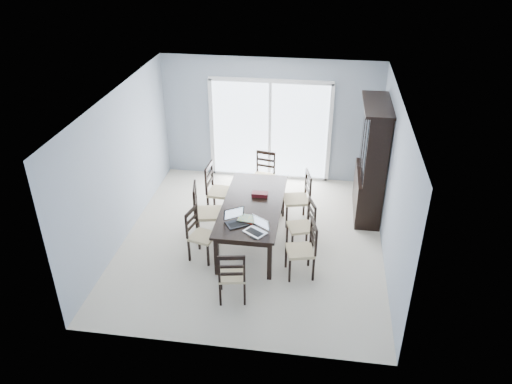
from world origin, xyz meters
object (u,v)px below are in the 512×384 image
dining_table (252,208)px  game_box (260,194)px  chair_left_far (215,185)px  chair_end_near (232,271)px  chair_left_near (198,229)px  hot_tub (265,135)px  chair_left_mid (202,206)px  chair_right_near (306,243)px  cell_phone (254,238)px  laptop_silver (255,230)px  chair_right_mid (306,220)px  chair_end_far (264,170)px  china_hutch (372,162)px  chair_right_far (302,192)px  laptop_dark (237,221)px

dining_table → game_box: 0.32m
chair_left_far → chair_end_near: chair_left_far is taller
chair_left_near → chair_end_near: size_ratio=0.99×
chair_end_near → hot_tub: chair_end_near is taller
chair_left_near → chair_left_mid: chair_left_mid is taller
chair_right_near → cell_phone: bearing=91.3°
chair_right_near → chair_end_near: (-1.02, -0.81, -0.03)m
game_box → laptop_silver: bearing=-85.8°
chair_right_mid → hot_tub: size_ratio=0.52×
chair_end_far → laptop_silver: bearing=105.2°
chair_left_mid → cell_phone: (1.04, -0.99, 0.12)m
game_box → china_hutch: bearing=26.6°
cell_phone → chair_right_mid: bearing=84.6°
game_box → hot_tub: 3.33m
china_hutch → game_box: bearing=-153.4°
chair_right_far → dining_table: bearing=119.5°
chair_left_far → chair_end_near: bearing=21.1°
chair_right_near → chair_right_far: (-0.17, 1.54, 0.03)m
chair_end_far → game_box: (0.10, -1.39, 0.22)m
china_hutch → hot_tub: 3.30m
laptop_silver → chair_left_mid: bearing=175.7°
chair_left_near → game_box: 1.27m
chair_end_near → laptop_silver: size_ratio=2.56×
cell_phone → game_box: bearing=127.0°
chair_left_near → cell_phone: size_ratio=9.23×
chair_end_near → chair_right_far: bearing=60.2°
cell_phone → hot_tub: (-0.41, 4.58, -0.27)m
cell_phone → chair_left_far: bearing=152.2°
chair_left_mid → chair_right_near: bearing=55.8°
dining_table → chair_end_far: bearing=90.4°
chair_left_near → chair_end_far: bearing=174.4°
dining_table → chair_right_near: chair_right_near is taller
china_hutch → chair_left_near: bearing=-147.3°
chair_right_mid → laptop_dark: size_ratio=2.48×
chair_right_near → game_box: chair_right_near is taller
chair_right_mid → laptop_dark: bearing=99.9°
chair_right_far → hot_tub: bearing=5.8°
laptop_silver → hot_tub: 4.46m
chair_left_near → laptop_dark: bearing=97.5°
dining_table → chair_right_mid: (0.92, -0.07, -0.12)m
chair_left_far → chair_right_far: size_ratio=1.03×
laptop_dark → hot_tub: bearing=58.7°
chair_right_near → chair_right_mid: bearing=-9.9°
hot_tub → chair_right_mid: bearing=-72.5°
chair_left_far → cell_phone: size_ratio=10.65×
chair_left_near → chair_right_mid: chair_right_mid is taller
chair_left_near → chair_left_mid: bearing=-160.5°
chair_end_far → chair_left_mid: bearing=74.0°
chair_right_mid → chair_end_near: bearing=128.4°
chair_right_near → cell_phone: 0.84m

